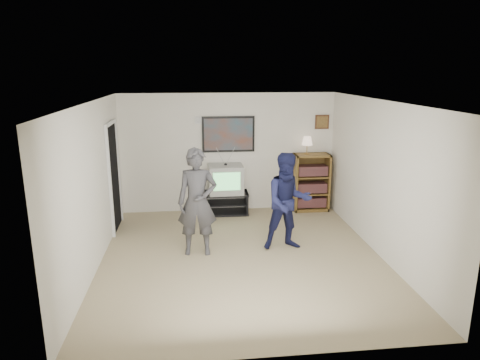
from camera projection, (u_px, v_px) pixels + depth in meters
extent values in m
cube|color=#8B7558|center=(242.00, 257.00, 6.94)|extent=(4.50, 5.00, 0.01)
cube|color=white|center=(242.00, 102.00, 6.32)|extent=(4.50, 5.00, 0.01)
cube|color=white|center=(228.00, 153.00, 9.03)|extent=(4.50, 0.01, 2.50)
cube|color=white|center=(93.00, 188.00, 6.39)|extent=(0.01, 5.00, 2.50)
cube|color=white|center=(381.00, 179.00, 6.87)|extent=(0.01, 5.00, 2.50)
cube|color=black|center=(226.00, 193.00, 8.97)|extent=(0.93, 0.53, 0.04)
cube|color=black|center=(226.00, 212.00, 9.08)|extent=(0.93, 0.53, 0.04)
cube|color=black|center=(206.00, 204.00, 8.98)|extent=(0.05, 0.49, 0.46)
cube|color=black|center=(246.00, 202.00, 9.07)|extent=(0.05, 0.49, 0.46)
imported|color=#3B3A3D|center=(197.00, 202.00, 6.91)|extent=(0.67, 0.46, 1.77)
imported|color=#171A41|center=(288.00, 202.00, 7.12)|extent=(0.83, 0.66, 1.65)
cube|color=white|center=(196.00, 181.00, 7.08)|extent=(0.06, 0.11, 0.03)
cube|color=white|center=(285.00, 181.00, 7.27)|extent=(0.04, 0.12, 0.04)
cube|color=black|center=(228.00, 134.00, 8.91)|extent=(1.10, 0.03, 0.75)
cube|color=white|center=(202.00, 120.00, 8.78)|extent=(0.28, 0.02, 0.14)
cube|color=#4A2D17|center=(322.00, 122.00, 9.07)|extent=(0.30, 0.03, 0.30)
cube|color=black|center=(114.00, 178.00, 7.99)|extent=(0.03, 0.85, 2.00)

